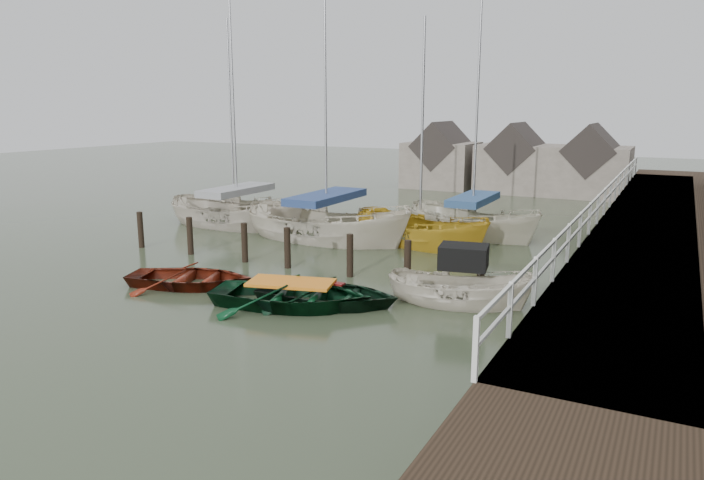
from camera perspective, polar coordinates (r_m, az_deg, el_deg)
The scene contains 13 objects.
ground at distance 18.47m, azimuth -7.88°, elevation -5.05°, with size 120.00×120.00×0.00m, color #2F3B25.
pier at distance 24.77m, azimuth 25.12°, elevation 0.01°, with size 3.04×32.00×2.70m.
mooring_pilings at distance 21.33m, azimuth -5.69°, elevation -1.26°, with size 13.72×0.22×1.80m.
far_sheds at distance 41.56m, azimuth 14.45°, elevation 6.84°, with size 14.00×4.08×4.39m.
rowboat_red at distance 19.89m, azimuth -14.43°, elevation -4.07°, with size 2.76×3.86×0.80m, color #5A1A0C.
rowboat_green at distance 17.46m, azimuth -5.52°, elevation -6.00°, with size 3.19×4.47×0.93m, color black.
rowboat_dkgreen at distance 17.56m, azimuth -2.21°, elevation -5.85°, with size 2.87×4.01×0.83m, color black.
motorboat at distance 17.74m, azimuth 9.78°, elevation -5.48°, with size 4.29×2.26×2.44m.
sailboat_a at distance 29.22m, azimuth -10.32°, elevation 1.36°, with size 7.29×2.84×11.22m.
sailboat_b at distance 25.88m, azimuth -2.32°, elevation 0.17°, with size 7.94×3.40×13.06m.
sailboat_c at distance 25.25m, azimuth 6.17°, elevation -0.31°, with size 7.02×4.48×9.95m.
sailboat_d at distance 27.33m, azimuth 10.86°, elevation 0.61°, with size 7.12×4.76×12.17m.
sailboat_e at distance 32.21m, azimuth -10.62°, elevation 2.36°, with size 5.72×3.22×10.50m.
Camera 1 is at (10.35, -14.30, 5.42)m, focal length 32.00 mm.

